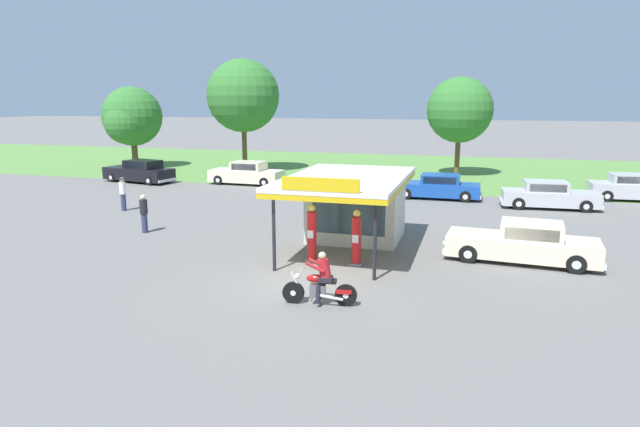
% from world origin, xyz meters
% --- Properties ---
extents(ground_plane, '(300.00, 300.00, 0.00)m').
position_xyz_m(ground_plane, '(0.00, 0.00, 0.00)').
color(ground_plane, slate).
extents(grass_verge_strip, '(120.00, 24.00, 0.01)m').
position_xyz_m(grass_verge_strip, '(0.00, 30.00, 0.00)').
color(grass_verge_strip, '#56843D').
rests_on(grass_verge_strip, ground).
extents(service_station_kiosk, '(4.39, 7.35, 3.36)m').
position_xyz_m(service_station_kiosk, '(0.56, 5.26, 1.73)').
color(service_station_kiosk, beige).
rests_on(service_station_kiosk, ground).
extents(gas_pump_nearside, '(0.44, 0.44, 2.12)m').
position_xyz_m(gas_pump_nearside, '(-0.27, 2.03, 0.97)').
color(gas_pump_nearside, slate).
rests_on(gas_pump_nearside, ground).
extents(gas_pump_offside, '(0.44, 0.44, 2.02)m').
position_xyz_m(gas_pump_offside, '(1.38, 2.03, 0.93)').
color(gas_pump_offside, slate).
rests_on(gas_pump_offside, ground).
extents(motorcycle_with_rider, '(2.16, 0.70, 1.58)m').
position_xyz_m(motorcycle_with_rider, '(1.22, -1.96, 0.65)').
color(motorcycle_with_rider, black).
rests_on(motorcycle_with_rider, ground).
extents(featured_classic_sedan, '(5.55, 2.18, 1.49)m').
position_xyz_m(featured_classic_sedan, '(7.09, 4.14, 0.68)').
color(featured_classic_sedan, beige).
rests_on(featured_classic_sedan, ground).
extents(parked_car_back_row_far_right, '(5.16, 2.38, 1.51)m').
position_xyz_m(parked_car_back_row_far_right, '(-3.69, 16.58, 0.69)').
color(parked_car_back_row_far_right, '#7AC6D1').
rests_on(parked_car_back_row_far_right, ground).
extents(parked_car_back_row_centre_right, '(5.19, 2.11, 1.48)m').
position_xyz_m(parked_car_back_row_centre_right, '(9.17, 15.14, 0.68)').
color(parked_car_back_row_centre_right, '#B7B7BC').
rests_on(parked_car_back_row_centre_right, ground).
extents(parked_car_back_row_centre, '(5.32, 2.07, 1.56)m').
position_xyz_m(parked_car_back_row_centre, '(14.26, 19.02, 0.71)').
color(parked_car_back_row_centre, '#B7B7BC').
rests_on(parked_car_back_row_centre, ground).
extents(parked_car_back_row_far_left, '(5.36, 2.11, 1.59)m').
position_xyz_m(parked_car_back_row_far_left, '(-10.04, 18.44, 0.73)').
color(parked_car_back_row_far_left, beige).
rests_on(parked_car_back_row_far_left, ground).
extents(parked_car_back_row_centre_left, '(5.63, 2.77, 1.59)m').
position_xyz_m(parked_car_back_row_centre_left, '(-17.81, 17.21, 0.74)').
color(parked_car_back_row_centre_left, black).
rests_on(parked_car_back_row_centre_left, ground).
extents(parked_car_back_row_right, '(5.24, 1.99, 1.46)m').
position_xyz_m(parked_car_back_row_right, '(3.13, 16.49, 0.67)').
color(parked_car_back_row_right, '#19479E').
rests_on(parked_car_back_row_right, ground).
extents(bystander_chatting_near_pumps, '(0.39, 0.39, 1.78)m').
position_xyz_m(bystander_chatting_near_pumps, '(-12.59, 8.09, 0.96)').
color(bystander_chatting_near_pumps, '#2D3351').
rests_on(bystander_chatting_near_pumps, ground).
extents(bystander_standing_back_lot, '(0.34, 0.34, 1.71)m').
position_xyz_m(bystander_standing_back_lot, '(-8.68, 4.17, 0.91)').
color(bystander_standing_back_lot, '#2D3351').
rests_on(bystander_standing_back_lot, ground).
extents(tree_oak_far_left, '(4.99, 4.99, 7.53)m').
position_xyz_m(tree_oak_far_left, '(3.76, 27.16, 4.93)').
color(tree_oak_far_left, brown).
rests_on(tree_oak_far_left, ground).
extents(tree_oak_centre, '(5.85, 5.85, 9.03)m').
position_xyz_m(tree_oak_centre, '(-13.11, 25.04, 6.09)').
color(tree_oak_centre, brown).
rests_on(tree_oak_centre, ground).
extents(tree_oak_right, '(5.02, 5.29, 6.92)m').
position_xyz_m(tree_oak_right, '(-23.19, 24.23, 4.26)').
color(tree_oak_right, brown).
rests_on(tree_oak_right, ground).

